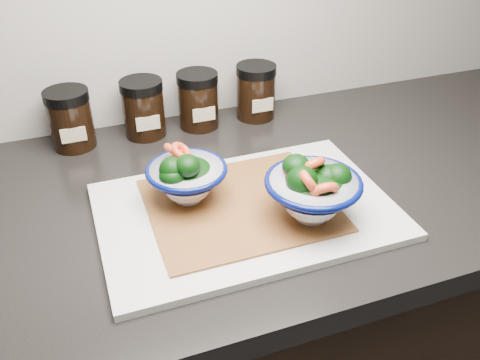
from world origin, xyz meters
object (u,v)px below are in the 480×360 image
object	(u,v)px
bowl_left	(186,177)
spice_jar_c	(198,100)
bowl_right	(313,190)
spice_jar_a	(70,119)
cutting_board	(246,211)
spice_jar_b	(143,108)
spice_jar_d	(256,92)

from	to	relation	value
bowl_left	spice_jar_c	world-z (taller)	same
bowl_right	spice_jar_a	xyz separation A→B (m)	(-0.31, 0.37, -0.01)
bowl_right	spice_jar_a	distance (m)	0.49
cutting_board	bowl_left	size ratio (longest dim) A/B	3.56
spice_jar_a	spice_jar_c	world-z (taller)	same
bowl_right	spice_jar_c	bearing A→B (deg)	100.26
spice_jar_b	spice_jar_d	size ratio (longest dim) A/B	1.00
cutting_board	spice_jar_a	world-z (taller)	spice_jar_a
spice_jar_d	spice_jar_a	bearing A→B (deg)	180.00
bowl_right	bowl_left	bearing A→B (deg)	147.35
spice_jar_b	spice_jar_d	world-z (taller)	same
cutting_board	spice_jar_d	world-z (taller)	spice_jar_d
cutting_board	bowl_left	distance (m)	0.11
spice_jar_a	bowl_right	bearing A→B (deg)	-49.74
cutting_board	spice_jar_a	bearing A→B (deg)	126.40
bowl_left	spice_jar_b	size ratio (longest dim) A/B	1.12
spice_jar_b	spice_jar_a	bearing A→B (deg)	180.00
spice_jar_a	spice_jar_c	xyz separation A→B (m)	(0.25, 0.00, 0.00)
bowl_left	spice_jar_b	xyz separation A→B (m)	(-0.01, 0.27, -0.00)
bowl_left	bowl_right	distance (m)	0.19
bowl_left	spice_jar_b	distance (m)	0.27
cutting_board	spice_jar_b	size ratio (longest dim) A/B	3.98
spice_jar_a	spice_jar_b	world-z (taller)	same
cutting_board	spice_jar_c	bearing A→B (deg)	87.25
spice_jar_b	bowl_left	bearing A→B (deg)	-86.94
cutting_board	spice_jar_c	distance (m)	0.32
cutting_board	spice_jar_a	xyz separation A→B (m)	(-0.23, 0.31, 0.05)
spice_jar_c	bowl_right	bearing A→B (deg)	-79.74
spice_jar_c	spice_jar_d	size ratio (longest dim) A/B	1.00
spice_jar_c	cutting_board	bearing A→B (deg)	-92.75
spice_jar_b	bowl_right	bearing A→B (deg)	-64.43
bowl_right	spice_jar_b	bearing A→B (deg)	115.57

